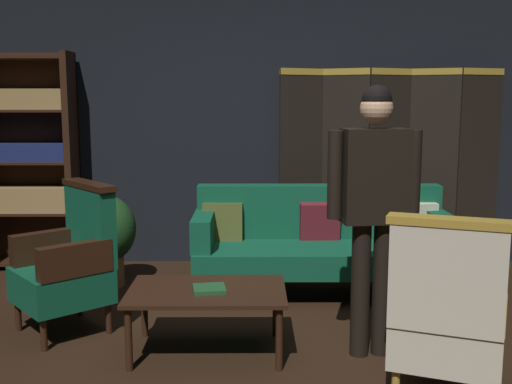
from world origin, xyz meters
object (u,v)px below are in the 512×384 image
Objects in this scene: velvet_couch at (321,238)px; book_green_cloth at (209,289)px; armchair_gilt_accent at (447,314)px; standing_figure at (374,196)px; folding_screen at (389,166)px; potted_plant at (107,234)px; armchair_wing_left at (70,262)px; coffee_table at (207,296)px; bookshelf at (28,159)px.

velvet_couch is 10.54× the size of book_green_cloth.
armchair_gilt_accent is 0.87m from standing_figure.
potted_plant is at bearing -166.21° from folding_screen.
folding_screen reaches higher than book_green_cloth.
velvet_couch reaches higher than potted_plant.
velvet_couch is at bearing -4.38° from potted_plant.
folding_screen is 2.04× the size of armchair_wing_left.
coffee_table is at bearing -55.62° from potted_plant.
armchair_wing_left is (-1.85, -0.89, 0.04)m from velvet_couch.
armchair_wing_left is 0.61× the size of standing_figure.
folding_screen is at bearing 13.79° from potted_plant.
book_green_cloth is (-1.30, 0.63, -0.06)m from armchair_gilt_accent.
armchair_gilt_accent is 1.44m from book_green_cloth.
folding_screen is at bearing 32.74° from armchair_wing_left.
folding_screen is 2.13× the size of coffee_table.
potted_plant is (-2.57, -0.63, -0.52)m from folding_screen.
coffee_table is at bearing 178.27° from standing_figure.
armchair_wing_left is at bearing -90.66° from potted_plant.
standing_figure reaches higher than armchair_gilt_accent.
bookshelf is 2.81m from coffee_table.
book_green_cloth is (-0.85, -1.31, -0.02)m from velvet_couch.
velvet_couch is 2.04× the size of armchair_gilt_accent.
folding_screen is at bearing 52.11° from coffee_table.
standing_figure reaches higher than coffee_table.
armchair_gilt_accent and armchair_wing_left have the same top height.
potted_plant reaches higher than book_green_cloth.
velvet_couch is 1.25× the size of standing_figure.
bookshelf reaches higher than armchair_wing_left.
standing_figure is at bearing -1.73° from coffee_table.
bookshelf is 3.53m from standing_figure.
armchair_wing_left is 1.09m from book_green_cloth.
standing_figure reaches higher than velvet_couch.
armchair_gilt_accent is 5.17× the size of book_green_cloth.
folding_screen is 3.43m from bookshelf.
potted_plant reaches higher than coffee_table.
potted_plant is (-2.29, 2.08, -0.03)m from armchair_gilt_accent.
folding_screen reaches higher than coffee_table.
velvet_couch is at bearing 57.02° from book_green_cloth.
velvet_couch is at bearing 97.54° from standing_figure.
coffee_table is at bearing -124.11° from velvet_couch.
potted_plant is at bearing -34.81° from bookshelf.
armchair_gilt_accent is (3.15, -2.68, -0.57)m from bookshelf.
bookshelf reaches higher than standing_figure.
armchair_gilt_accent is at bearing -40.33° from bookshelf.
bookshelf reaches higher than velvet_couch.
bookshelf reaches higher than book_green_cloth.
potted_plant is at bearing 137.80° from armchair_gilt_accent.
armchair_wing_left is at bearing 157.21° from book_green_cloth.
standing_figure is at bearing -35.81° from potted_plant.
armchair_gilt_accent is 2.53m from armchair_wing_left.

